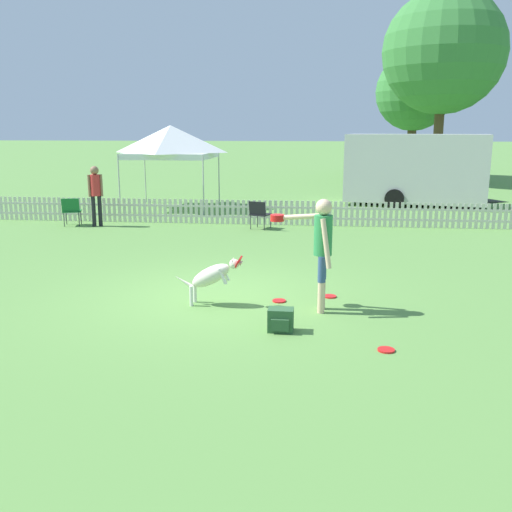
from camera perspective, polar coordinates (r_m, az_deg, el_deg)
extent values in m
plane|color=#5B8C42|center=(9.76, -3.96, -3.98)|extent=(240.00, 240.00, 0.00)
cylinder|color=beige|center=(8.84, 6.53, -4.14)|extent=(0.11, 0.11, 0.49)
cylinder|color=#334C7A|center=(8.72, 6.60, -1.33)|extent=(0.12, 0.12, 0.40)
cylinder|color=beige|center=(9.03, 6.61, -3.78)|extent=(0.11, 0.11, 0.49)
cylinder|color=#334C7A|center=(8.92, 6.68, -1.02)|extent=(0.12, 0.12, 0.40)
cylinder|color=#2D8447|center=(8.71, 6.73, 2.07)|extent=(0.30, 0.30, 0.61)
sphere|color=beige|center=(8.64, 6.80, 4.88)|extent=(0.25, 0.25, 0.25)
cylinder|color=beige|center=(8.52, 7.01, 1.22)|extent=(0.21, 0.19, 0.75)
cylinder|color=beige|center=(8.90, 4.47, 3.94)|extent=(0.75, 0.20, 0.14)
cylinder|color=red|center=(9.00, 2.14, 3.59)|extent=(0.22, 0.22, 0.02)
cylinder|color=red|center=(8.99, 2.14, 3.75)|extent=(0.22, 0.22, 0.02)
cylinder|color=red|center=(8.99, 2.14, 3.92)|extent=(0.22, 0.22, 0.02)
cylinder|color=red|center=(8.98, 2.14, 4.09)|extent=(0.22, 0.22, 0.02)
ellipsoid|color=beige|center=(9.13, -4.54, -1.96)|extent=(0.74, 0.34, 0.56)
ellipsoid|color=white|center=(9.15, -4.54, -2.28)|extent=(0.39, 0.19, 0.27)
sphere|color=beige|center=(9.00, -2.18, -0.80)|extent=(0.16, 0.16, 0.16)
cone|color=beige|center=(8.97, -1.75, -0.59)|extent=(0.15, 0.10, 0.13)
cylinder|color=red|center=(8.97, -1.75, -0.59)|extent=(0.14, 0.23, 0.21)
cone|color=beige|center=(9.03, -2.27, -0.33)|extent=(0.05, 0.05, 0.07)
cone|color=beige|center=(8.94, -2.40, -0.47)|extent=(0.05, 0.05, 0.07)
cylinder|color=white|center=(9.40, -6.13, -3.64)|extent=(0.06, 0.06, 0.33)
cylinder|color=white|center=(9.20, -6.49, -3.99)|extent=(0.06, 0.06, 0.33)
cylinder|color=white|center=(9.17, -3.12, -1.75)|extent=(0.16, 0.06, 0.26)
cylinder|color=white|center=(8.99, -3.39, -2.05)|extent=(0.16, 0.06, 0.26)
cone|color=beige|center=(9.29, -7.28, -2.51)|extent=(0.33, 0.08, 0.23)
cylinder|color=red|center=(7.59, 12.89, -9.14)|extent=(0.22, 0.22, 0.02)
cylinder|color=red|center=(9.74, 7.39, -4.02)|extent=(0.22, 0.22, 0.02)
cylinder|color=red|center=(9.42, 2.33, -4.50)|extent=(0.22, 0.22, 0.02)
cube|color=#2D5633|center=(8.05, 2.48, -6.39)|extent=(0.36, 0.24, 0.33)
cube|color=#2D5633|center=(7.92, 2.41, -6.95)|extent=(0.25, 0.04, 0.16)
cube|color=beige|center=(16.87, 0.62, 3.89)|extent=(26.33, 0.04, 0.06)
cube|color=beige|center=(16.83, 0.62, 4.91)|extent=(26.33, 0.04, 0.06)
cube|color=beige|center=(19.47, -24.11, 4.39)|extent=(0.09, 0.02, 0.72)
cube|color=beige|center=(19.39, -23.70, 4.40)|extent=(0.09, 0.02, 0.72)
cube|color=beige|center=(19.31, -23.30, 4.41)|extent=(0.09, 0.02, 0.72)
cube|color=beige|center=(19.23, -22.89, 4.41)|extent=(0.09, 0.02, 0.72)
cube|color=beige|center=(19.15, -22.47, 4.42)|extent=(0.09, 0.02, 0.72)
cube|color=beige|center=(19.08, -22.05, 4.42)|extent=(0.09, 0.02, 0.72)
cube|color=beige|center=(19.00, -21.63, 4.43)|extent=(0.09, 0.02, 0.72)
cube|color=beige|center=(18.93, -21.21, 4.43)|extent=(0.09, 0.02, 0.72)
cube|color=beige|center=(18.86, -20.78, 4.44)|extent=(0.09, 0.02, 0.72)
cube|color=beige|center=(18.78, -20.35, 4.44)|extent=(0.09, 0.02, 0.72)
cube|color=beige|center=(18.71, -19.91, 4.45)|extent=(0.09, 0.02, 0.72)
cube|color=beige|center=(18.64, -19.48, 4.45)|extent=(0.09, 0.02, 0.72)
cube|color=beige|center=(18.57, -19.04, 4.46)|extent=(0.09, 0.02, 0.72)
cube|color=beige|center=(18.51, -18.59, 4.46)|extent=(0.09, 0.02, 0.72)
cube|color=beige|center=(18.44, -18.14, 4.46)|extent=(0.09, 0.02, 0.72)
cube|color=beige|center=(18.37, -17.69, 4.47)|extent=(0.09, 0.02, 0.72)
cube|color=beige|center=(18.31, -17.24, 4.47)|extent=(0.09, 0.02, 0.72)
cube|color=beige|center=(18.25, -16.78, 4.47)|extent=(0.09, 0.02, 0.72)
cube|color=beige|center=(18.18, -16.32, 4.48)|extent=(0.09, 0.02, 0.72)
cube|color=beige|center=(18.12, -15.86, 4.48)|extent=(0.09, 0.02, 0.72)
cube|color=beige|center=(18.06, -15.39, 4.48)|extent=(0.09, 0.02, 0.72)
cube|color=beige|center=(18.00, -14.92, 4.48)|extent=(0.09, 0.02, 0.72)
cube|color=beige|center=(17.95, -14.45, 4.48)|extent=(0.09, 0.02, 0.72)
cube|color=beige|center=(17.89, -13.97, 4.49)|extent=(0.09, 0.02, 0.72)
cube|color=beige|center=(17.84, -13.49, 4.49)|extent=(0.09, 0.02, 0.72)
cube|color=beige|center=(17.78, -13.01, 4.49)|extent=(0.09, 0.02, 0.72)
cube|color=beige|center=(17.73, -12.53, 4.49)|extent=(0.09, 0.02, 0.72)
cube|color=beige|center=(17.68, -12.04, 4.49)|extent=(0.09, 0.02, 0.72)
cube|color=beige|center=(17.63, -11.55, 4.49)|extent=(0.09, 0.02, 0.72)
cube|color=beige|center=(17.58, -11.06, 4.49)|extent=(0.09, 0.02, 0.72)
cube|color=beige|center=(17.53, -10.56, 4.48)|extent=(0.09, 0.02, 0.72)
cube|color=beige|center=(17.49, -10.06, 4.48)|extent=(0.09, 0.02, 0.72)
cube|color=beige|center=(17.44, -9.56, 4.48)|extent=(0.09, 0.02, 0.72)
cube|color=beige|center=(17.40, -9.06, 4.48)|extent=(0.09, 0.02, 0.72)
cube|color=beige|center=(17.36, -8.55, 4.48)|extent=(0.09, 0.02, 0.72)
cube|color=beige|center=(17.32, -8.05, 4.47)|extent=(0.09, 0.02, 0.72)
cube|color=beige|center=(17.28, -7.54, 4.47)|extent=(0.09, 0.02, 0.72)
cube|color=beige|center=(17.24, -7.02, 4.47)|extent=(0.09, 0.02, 0.72)
cube|color=beige|center=(17.20, -6.51, 4.46)|extent=(0.09, 0.02, 0.72)
cube|color=beige|center=(17.17, -5.99, 4.46)|extent=(0.09, 0.02, 0.72)
cube|color=beige|center=(17.13, -5.47, 4.45)|extent=(0.09, 0.02, 0.72)
cube|color=beige|center=(17.10, -4.95, 4.45)|extent=(0.09, 0.02, 0.72)
cube|color=beige|center=(17.07, -4.43, 4.44)|extent=(0.09, 0.02, 0.72)
cube|color=beige|center=(17.04, -3.90, 4.44)|extent=(0.09, 0.02, 0.72)
cube|color=beige|center=(17.01, -3.38, 4.43)|extent=(0.09, 0.02, 0.72)
cube|color=beige|center=(16.99, -2.85, 4.43)|extent=(0.09, 0.02, 0.72)
cube|color=beige|center=(16.96, -2.32, 4.42)|extent=(0.09, 0.02, 0.72)
cube|color=beige|center=(16.94, -1.79, 4.41)|extent=(0.09, 0.02, 0.72)
cube|color=beige|center=(16.91, -1.25, 4.40)|extent=(0.09, 0.02, 0.72)
cube|color=beige|center=(16.89, -0.72, 4.40)|extent=(0.09, 0.02, 0.72)
cube|color=beige|center=(16.87, -0.18, 4.39)|extent=(0.09, 0.02, 0.72)
cube|color=beige|center=(16.86, 0.35, 4.38)|extent=(0.09, 0.02, 0.72)
cube|color=beige|center=(16.84, 0.89, 4.37)|extent=(0.09, 0.02, 0.72)
cube|color=beige|center=(16.82, 1.43, 4.36)|extent=(0.09, 0.02, 0.72)
cube|color=beige|center=(16.81, 1.97, 4.35)|extent=(0.09, 0.02, 0.72)
cube|color=beige|center=(16.80, 2.51, 4.34)|extent=(0.09, 0.02, 0.72)
cube|color=beige|center=(16.79, 3.05, 4.33)|extent=(0.09, 0.02, 0.72)
cube|color=beige|center=(16.78, 3.59, 4.31)|extent=(0.09, 0.02, 0.72)
cube|color=beige|center=(16.77, 4.14, 4.30)|extent=(0.09, 0.02, 0.72)
cube|color=beige|center=(16.77, 4.68, 4.29)|extent=(0.09, 0.02, 0.72)
cube|color=beige|center=(16.76, 5.22, 4.28)|extent=(0.09, 0.02, 0.72)
cube|color=beige|center=(16.76, 5.77, 4.27)|extent=(0.09, 0.02, 0.72)
cube|color=beige|center=(16.76, 6.31, 4.25)|extent=(0.09, 0.02, 0.72)
cube|color=beige|center=(16.76, 6.85, 4.24)|extent=(0.09, 0.02, 0.72)
cube|color=beige|center=(16.76, 7.40, 4.22)|extent=(0.09, 0.02, 0.72)
cube|color=beige|center=(16.76, 7.94, 4.21)|extent=(0.09, 0.02, 0.72)
cube|color=beige|center=(16.77, 8.48, 4.19)|extent=(0.09, 0.02, 0.72)
cube|color=beige|center=(16.77, 9.03, 4.18)|extent=(0.09, 0.02, 0.72)
cube|color=beige|center=(16.78, 9.57, 4.16)|extent=(0.09, 0.02, 0.72)
cube|color=beige|center=(16.79, 10.11, 4.15)|extent=(0.09, 0.02, 0.72)
cube|color=beige|center=(16.80, 10.65, 4.13)|extent=(0.09, 0.02, 0.72)
cube|color=beige|center=(16.81, 11.19, 4.11)|extent=(0.09, 0.02, 0.72)
cube|color=beige|center=(16.82, 11.73, 4.10)|extent=(0.09, 0.02, 0.72)
cube|color=beige|center=(16.84, 12.27, 4.08)|extent=(0.09, 0.02, 0.72)
cube|color=beige|center=(16.86, 12.81, 4.06)|extent=(0.09, 0.02, 0.72)
cube|color=beige|center=(16.87, 13.34, 4.04)|extent=(0.09, 0.02, 0.72)
cube|color=beige|center=(16.89, 13.88, 4.03)|extent=(0.09, 0.02, 0.72)
cube|color=beige|center=(16.91, 14.41, 4.01)|extent=(0.09, 0.02, 0.72)
cube|color=beige|center=(16.94, 14.95, 3.99)|extent=(0.09, 0.02, 0.72)
cube|color=beige|center=(16.96, 15.48, 3.97)|extent=(0.09, 0.02, 0.72)
cube|color=beige|center=(16.98, 16.01, 3.95)|extent=(0.09, 0.02, 0.72)
cube|color=beige|center=(17.01, 16.53, 3.93)|extent=(0.09, 0.02, 0.72)
cube|color=beige|center=(17.04, 17.06, 3.91)|extent=(0.09, 0.02, 0.72)
cube|color=beige|center=(17.07, 17.58, 3.89)|extent=(0.09, 0.02, 0.72)
cube|color=beige|center=(17.10, 18.11, 3.87)|extent=(0.09, 0.02, 0.72)
cube|color=beige|center=(17.13, 18.63, 3.85)|extent=(0.09, 0.02, 0.72)
cube|color=beige|center=(17.17, 19.15, 3.83)|extent=(0.09, 0.02, 0.72)
cube|color=beige|center=(17.20, 19.66, 3.81)|extent=(0.09, 0.02, 0.72)
cube|color=beige|center=(17.24, 20.18, 3.78)|extent=(0.09, 0.02, 0.72)
cube|color=beige|center=(17.28, 20.69, 3.76)|extent=(0.09, 0.02, 0.72)
cube|color=beige|center=(17.31, 21.20, 3.74)|extent=(0.09, 0.02, 0.72)
cube|color=beige|center=(17.35, 21.71, 3.72)|extent=(0.09, 0.02, 0.72)
cube|color=beige|center=(17.40, 22.21, 3.70)|extent=(0.09, 0.02, 0.72)
cube|color=beige|center=(17.44, 22.71, 3.67)|extent=(0.09, 0.02, 0.72)
cube|color=beige|center=(17.48, 23.21, 3.65)|extent=(0.09, 0.02, 0.72)
cube|color=beige|center=(17.53, 23.71, 3.63)|extent=(0.09, 0.02, 0.72)
cube|color=beige|center=(17.58, 24.20, 3.61)|extent=(0.09, 0.02, 0.72)
cylinder|color=#333338|center=(17.76, -17.10, 3.75)|extent=(0.02, 0.02, 0.42)
cylinder|color=#333338|center=(17.83, -18.43, 3.69)|extent=(0.02, 0.02, 0.42)
cylinder|color=#333338|center=(17.35, -17.29, 3.54)|extent=(0.02, 0.02, 0.42)
cylinder|color=#333338|center=(17.42, -18.65, 3.48)|extent=(0.02, 0.02, 0.42)
cube|color=#19662D|center=(17.56, -17.91, 4.29)|extent=(0.61, 0.61, 0.03)
cube|color=#19662D|center=(17.32, -18.07, 4.84)|extent=(0.50, 0.21, 0.40)
cylinder|color=#333338|center=(16.27, 1.48, 3.51)|extent=(0.02, 0.02, 0.41)
cylinder|color=#333338|center=(16.45, 0.14, 3.62)|extent=(0.02, 0.02, 0.41)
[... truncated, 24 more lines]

